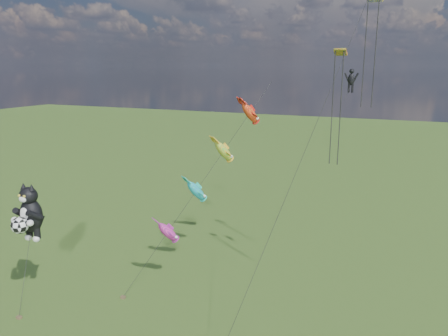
% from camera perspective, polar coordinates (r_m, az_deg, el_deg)
% --- Properties ---
extents(ground, '(300.00, 300.00, 0.00)m').
position_cam_1_polar(ground, '(43.28, -23.15, -15.09)').
color(ground, '#214210').
extents(cat_kite_rig, '(2.34, 4.09, 10.45)m').
position_cam_1_polar(cat_kite_rig, '(39.40, -24.17, -5.43)').
color(cat_kite_rig, brown).
rests_on(cat_kite_rig, ground).
extents(fish_windsock_rig, '(9.10, 13.25, 18.29)m').
position_cam_1_polar(fish_windsock_rig, '(40.23, -1.89, -0.44)').
color(fish_windsock_rig, brown).
rests_on(fish_windsock_rig, ground).
extents(parafoil_rig, '(7.56, 16.37, 26.07)m').
position_cam_1_polar(parafoil_rig, '(34.86, 16.12, 11.40)').
color(parafoil_rig, brown).
rests_on(parafoil_rig, ground).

